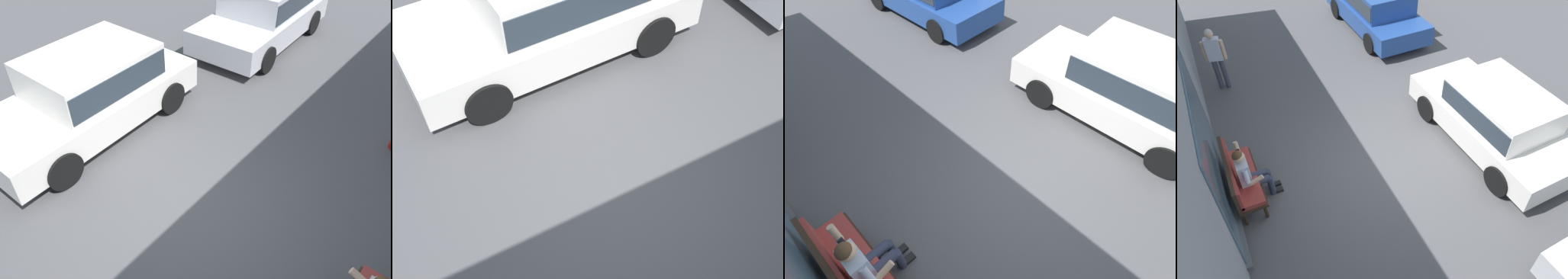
# 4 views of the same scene
# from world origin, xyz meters

# --- Properties ---
(ground_plane) EXTENTS (60.00, 60.00, 0.00)m
(ground_plane) POSITION_xyz_m (0.00, 0.00, 0.00)
(ground_plane) COLOR #4C4C4F
(bench) EXTENTS (1.65, 0.55, 0.98)m
(bench) POSITION_xyz_m (0.52, 2.90, 0.56)
(bench) COLOR #332319
(bench) RESTS_ON ground_plane
(person_on_phone) EXTENTS (0.73, 0.74, 1.32)m
(person_on_phone) POSITION_xyz_m (0.38, 2.68, 0.69)
(person_on_phone) COLOR #2D3347
(person_on_phone) RESTS_ON ground_plane
(parked_car_mid) EXTENTS (4.22, 1.99, 1.49)m
(parked_car_mid) POSITION_xyz_m (-0.37, -2.60, 0.81)
(parked_car_mid) COLOR white
(parked_car_mid) RESTS_ON ground_plane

